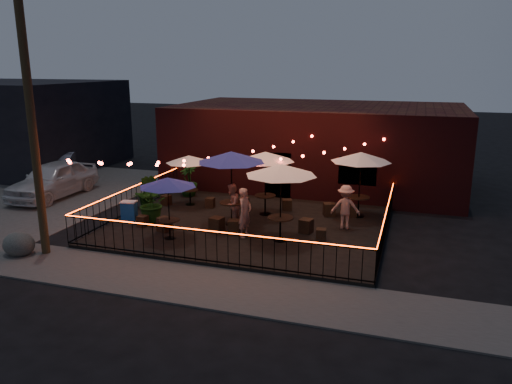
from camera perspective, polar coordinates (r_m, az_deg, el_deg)
ground at (r=17.12m, az=-3.00°, el=-6.10°), size 110.00×110.00×0.00m
patio at (r=18.87m, az=-0.82°, el=-3.86°), size 10.00×8.00×0.15m
sidewalk at (r=14.36m, az=-7.72°, el=-10.29°), size 18.00×2.50×0.05m
parking_lot at (r=26.68m, az=-24.48°, el=0.15°), size 11.00×12.00×0.02m
brick_building at (r=25.71m, az=7.09°, el=5.38°), size 14.00×8.00×4.00m
background_building at (r=33.95m, az=-26.84°, el=6.99°), size 12.00×9.00×5.00m
utility_pole at (r=16.80m, az=-24.16°, el=6.34°), size 0.26×0.26×8.00m
fence_front at (r=15.16m, az=-5.75°, el=-6.25°), size 10.00×0.04×1.04m
fence_left at (r=20.80m, az=-13.98°, el=-0.87°), size 0.04×8.00×1.04m
fence_right at (r=17.79m, az=14.63°, el=-3.51°), size 0.04×8.00×1.04m
festoon_lights at (r=18.32m, az=-4.15°, el=3.45°), size 10.02×8.72×1.32m
cafe_table_0 at (r=17.01m, az=-10.06°, el=1.02°), size 2.25×2.25×2.16m
cafe_table_1 at (r=21.11m, az=-7.68°, el=3.67°), size 2.54×2.54×2.14m
cafe_table_2 at (r=18.19m, az=-2.85°, el=3.91°), size 2.59×2.59×2.77m
cafe_table_3 at (r=19.46m, az=1.08°, el=3.98°), size 2.50×2.50×2.54m
cafe_table_4 at (r=16.47m, az=2.87°, el=2.43°), size 2.44×2.44×2.66m
cafe_table_5 at (r=19.60m, az=11.91°, el=3.84°), size 2.37×2.37×2.57m
bistro_chair_0 at (r=18.98m, az=-12.84°, el=-3.25°), size 0.35×0.35×0.40m
bistro_chair_1 at (r=18.30m, az=-10.43°, el=-3.63°), size 0.51×0.51×0.50m
bistro_chair_2 at (r=21.62m, az=-10.21°, el=-0.92°), size 0.41×0.41×0.42m
bistro_chair_3 at (r=20.98m, az=-5.26°, el=-1.23°), size 0.38×0.38×0.41m
bistro_chair_4 at (r=18.00m, az=-4.51°, el=-3.71°), size 0.51×0.51×0.52m
bistro_chair_5 at (r=17.80m, az=-2.55°, el=-3.96°), size 0.48×0.48×0.47m
bistro_chair_6 at (r=20.85m, az=-1.36°, el=-1.23°), size 0.43×0.43×0.44m
bistro_chair_7 at (r=20.57m, az=3.55°, el=-1.46°), size 0.48×0.48×0.45m
bistro_chair_8 at (r=17.91m, az=5.75°, el=-3.87°), size 0.50×0.50×0.50m
bistro_chair_9 at (r=17.24m, az=7.45°, el=-4.83°), size 0.37×0.37×0.40m
bistro_chair_10 at (r=19.96m, az=8.36°, el=-1.99°), size 0.56×0.56×0.51m
bistro_chair_11 at (r=20.02m, az=10.92°, el=-2.15°), size 0.42×0.42×0.45m
patron_a at (r=17.25m, az=-1.27°, el=-2.36°), size 0.53×0.70×1.73m
patron_b at (r=18.53m, az=-2.78°, el=-1.45°), size 0.62×0.78×1.57m
patron_c at (r=18.37m, az=10.18°, el=-1.71°), size 1.10×0.70×1.63m
potted_shrub_a at (r=19.31m, az=-11.76°, el=-1.29°), size 1.57×1.46×1.44m
potted_shrub_b at (r=21.01m, az=-12.28°, el=0.01°), size 0.86×0.72×1.47m
potted_shrub_c at (r=22.86m, az=-7.74°, el=1.33°), size 1.01×1.01×1.43m
cooler at (r=19.73m, az=-14.30°, el=-2.09°), size 0.65×0.52×0.77m
boulder at (r=17.81m, az=-25.48°, el=-5.43°), size 1.02×0.89×0.75m
car_white at (r=24.84m, az=-22.16°, el=1.34°), size 2.02×4.88×1.66m
car_silver at (r=28.79m, az=-21.53°, el=2.79°), size 3.07×4.38×1.37m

